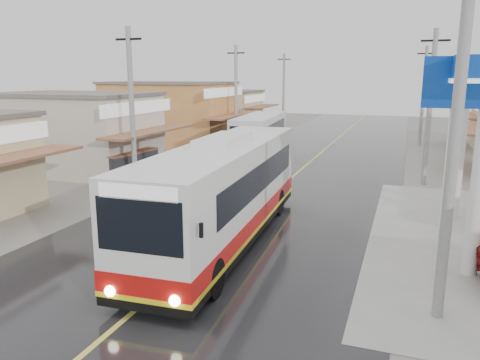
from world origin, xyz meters
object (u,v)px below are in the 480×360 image
Objects in this scene: second_bus at (260,134)px; tyre_stack at (111,203)px; cyclist at (128,200)px; tricycle_far at (140,161)px; coach_bus at (225,192)px; tricycle_near at (119,166)px.

second_bus reaches higher than tyre_stack.
cyclist is 1.63m from tyre_stack.
second_bus reaches higher than tricycle_far.
tyre_stack is at bearing 142.40° from cyclist.
cyclist is at bearing -29.34° from tyre_stack.
tricycle_far is (-4.45, -8.89, -0.67)m from second_bus.
tricycle_near is (-8.83, 6.74, -0.89)m from coach_bus.
cyclist is (-4.90, 1.48, -1.13)m from coach_bus.
coach_bus is 5.24m from cyclist.
cyclist is at bearing -97.69° from second_bus.
coach_bus is 12.21m from tricycle_far.
coach_bus is at bearing -25.07° from cyclist.
coach_bus is 6.84m from tyre_stack.
coach_bus is at bearing -26.06° from tricycle_near.
tricycle_near is at bearing -88.13° from tricycle_far.
cyclist is at bearing 160.40° from coach_bus.
coach_bus reaches higher than tricycle_far.
cyclist is 0.91× the size of tricycle_far.
tricycle_far is 6.78m from tyre_stack.
tricycle_far is at bearing -121.77° from second_bus.
tyre_stack is (-2.06, -15.20, -1.33)m from second_bus.
tricycle_near is at bearing 118.52° from cyclist.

